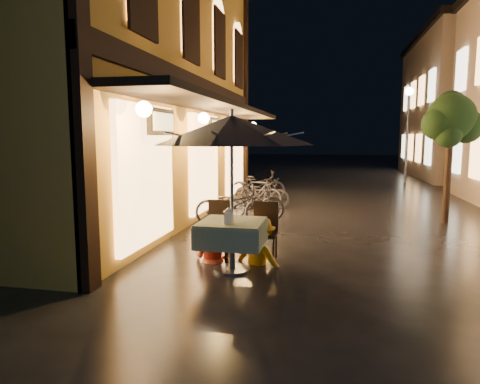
% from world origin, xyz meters
% --- Properties ---
extents(ground, '(90.00, 90.00, 0.00)m').
position_xyz_m(ground, '(0.00, 0.00, 0.00)').
color(ground, black).
rests_on(ground, ground).
extents(west_building, '(5.90, 11.40, 7.40)m').
position_xyz_m(west_building, '(-5.72, 4.00, 3.71)').
color(west_building, gold).
rests_on(west_building, ground).
extents(street_tree, '(1.43, 1.20, 3.15)m').
position_xyz_m(street_tree, '(2.41, 4.51, 2.42)').
color(street_tree, black).
rests_on(street_tree, ground).
extents(streetlamp_far, '(0.36, 0.36, 4.23)m').
position_xyz_m(streetlamp_far, '(3.00, 14.00, 2.92)').
color(streetlamp_far, '#59595E').
rests_on(streetlamp_far, ground).
extents(cafe_table, '(0.99, 0.99, 0.78)m').
position_xyz_m(cafe_table, '(-1.77, -0.16, 0.59)').
color(cafe_table, '#59595E').
rests_on(cafe_table, ground).
extents(patio_umbrella, '(2.43, 2.43, 2.46)m').
position_xyz_m(patio_umbrella, '(-1.77, -0.16, 2.15)').
color(patio_umbrella, '#59595E').
rests_on(patio_umbrella, ground).
extents(cafe_chair_left, '(0.42, 0.42, 0.97)m').
position_xyz_m(cafe_chair_left, '(-2.17, 0.57, 0.54)').
color(cafe_chair_left, black).
rests_on(cafe_chair_left, ground).
extents(cafe_chair_right, '(0.42, 0.42, 0.97)m').
position_xyz_m(cafe_chair_right, '(-1.37, 0.57, 0.54)').
color(cafe_chair_right, black).
rests_on(cafe_chair_right, ground).
extents(table_lantern, '(0.16, 0.16, 0.25)m').
position_xyz_m(table_lantern, '(-1.77, -0.38, 0.92)').
color(table_lantern, white).
rests_on(table_lantern, cafe_table).
extents(person_orange, '(0.86, 0.75, 1.50)m').
position_xyz_m(person_orange, '(-2.22, 0.36, 0.75)').
color(person_orange, '#D0482A').
rests_on(person_orange, ground).
extents(person_yellow, '(1.10, 0.84, 1.50)m').
position_xyz_m(person_yellow, '(-1.43, 0.34, 0.75)').
color(person_yellow, orange).
rests_on(person_yellow, ground).
extents(bicycle_0, '(1.85, 0.95, 0.93)m').
position_xyz_m(bicycle_0, '(-2.54, 3.25, 0.46)').
color(bicycle_0, black).
rests_on(bicycle_0, ground).
extents(bicycle_1, '(1.57, 0.46, 0.94)m').
position_xyz_m(bicycle_1, '(-2.17, 3.89, 0.47)').
color(bicycle_1, black).
rests_on(bicycle_1, ground).
extents(bicycle_2, '(1.69, 0.71, 0.87)m').
position_xyz_m(bicycle_2, '(-2.26, 5.81, 0.43)').
color(bicycle_2, '#212128').
rests_on(bicycle_2, ground).
extents(bicycle_3, '(1.59, 0.84, 0.92)m').
position_xyz_m(bicycle_3, '(-2.38, 5.83, 0.46)').
color(bicycle_3, black).
rests_on(bicycle_3, ground).
extents(bicycle_4, '(1.91, 1.09, 0.95)m').
position_xyz_m(bicycle_4, '(-2.64, 7.38, 0.47)').
color(bicycle_4, black).
rests_on(bicycle_4, ground).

